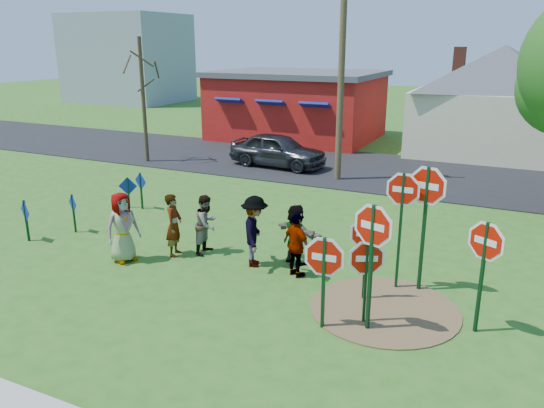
{
  "coord_description": "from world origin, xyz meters",
  "views": [
    {
      "loc": [
        6.69,
        -11.31,
        5.54
      ],
      "look_at": [
        0.93,
        0.87,
        1.4
      ],
      "focal_mm": 35.0,
      "sensor_mm": 36.0,
      "label": 1
    }
  ],
  "objects_px": {
    "stop_sign_d": "(427,197)",
    "suv": "(278,150)",
    "stop_sign_a": "(324,264)",
    "stop_sign_b": "(402,201)",
    "person_b": "(174,225)",
    "utility_pole": "(341,71)",
    "stop_sign_c": "(372,239)",
    "person_a": "(122,227)"
  },
  "relations": [
    {
      "from": "stop_sign_c",
      "to": "person_a",
      "type": "relative_size",
      "value": 1.49
    },
    {
      "from": "stop_sign_b",
      "to": "stop_sign_c",
      "type": "height_order",
      "value": "stop_sign_b"
    },
    {
      "from": "stop_sign_a",
      "to": "person_b",
      "type": "relative_size",
      "value": 1.22
    },
    {
      "from": "stop_sign_b",
      "to": "stop_sign_d",
      "type": "height_order",
      "value": "stop_sign_d"
    },
    {
      "from": "stop_sign_d",
      "to": "utility_pole",
      "type": "bearing_deg",
      "value": 133.38
    },
    {
      "from": "stop_sign_a",
      "to": "person_a",
      "type": "distance_m",
      "value": 5.98
    },
    {
      "from": "stop_sign_a",
      "to": "person_a",
      "type": "relative_size",
      "value": 1.12
    },
    {
      "from": "stop_sign_b",
      "to": "utility_pole",
      "type": "distance_m",
      "value": 10.43
    },
    {
      "from": "stop_sign_c",
      "to": "utility_pole",
      "type": "bearing_deg",
      "value": 128.49
    },
    {
      "from": "person_a",
      "to": "stop_sign_d",
      "type": "bearing_deg",
      "value": -56.41
    },
    {
      "from": "person_a",
      "to": "person_b",
      "type": "height_order",
      "value": "person_a"
    },
    {
      "from": "suv",
      "to": "person_a",
      "type": "bearing_deg",
      "value": -170.41
    },
    {
      "from": "stop_sign_b",
      "to": "person_a",
      "type": "xyz_separation_m",
      "value": [
        -6.83,
        -1.44,
        -1.19
      ]
    },
    {
      "from": "stop_sign_c",
      "to": "stop_sign_d",
      "type": "relative_size",
      "value": 0.89
    },
    {
      "from": "stop_sign_a",
      "to": "suv",
      "type": "relative_size",
      "value": 0.47
    },
    {
      "from": "stop_sign_a",
      "to": "stop_sign_b",
      "type": "distance_m",
      "value": 2.71
    },
    {
      "from": "stop_sign_a",
      "to": "utility_pole",
      "type": "xyz_separation_m",
      "value": [
        -3.55,
        11.54,
        3.04
      ]
    },
    {
      "from": "utility_pole",
      "to": "stop_sign_b",
      "type": "bearing_deg",
      "value": -63.72
    },
    {
      "from": "stop_sign_d",
      "to": "suv",
      "type": "distance_m",
      "value": 13.07
    },
    {
      "from": "stop_sign_b",
      "to": "person_b",
      "type": "xyz_separation_m",
      "value": [
        -5.86,
        -0.54,
        -1.27
      ]
    },
    {
      "from": "stop_sign_a",
      "to": "suv",
      "type": "bearing_deg",
      "value": 114.64
    },
    {
      "from": "stop_sign_c",
      "to": "suv",
      "type": "distance_m",
      "value": 14.52
    },
    {
      "from": "person_b",
      "to": "suv",
      "type": "distance_m",
      "value": 10.87
    },
    {
      "from": "utility_pole",
      "to": "person_a",
      "type": "bearing_deg",
      "value": -102.44
    },
    {
      "from": "person_a",
      "to": "suv",
      "type": "distance_m",
      "value": 11.65
    },
    {
      "from": "stop_sign_c",
      "to": "suv",
      "type": "relative_size",
      "value": 0.62
    },
    {
      "from": "stop_sign_b",
      "to": "person_a",
      "type": "distance_m",
      "value": 7.08
    },
    {
      "from": "person_a",
      "to": "suv",
      "type": "bearing_deg",
      "value": 25.99
    },
    {
      "from": "stop_sign_d",
      "to": "person_a",
      "type": "distance_m",
      "value": 7.61
    },
    {
      "from": "stop_sign_b",
      "to": "utility_pole",
      "type": "height_order",
      "value": "utility_pole"
    },
    {
      "from": "person_b",
      "to": "person_a",
      "type": "bearing_deg",
      "value": 117.32
    },
    {
      "from": "stop_sign_b",
      "to": "person_b",
      "type": "height_order",
      "value": "stop_sign_b"
    },
    {
      "from": "stop_sign_d",
      "to": "person_b",
      "type": "distance_m",
      "value": 6.55
    },
    {
      "from": "stop_sign_d",
      "to": "utility_pole",
      "type": "height_order",
      "value": "utility_pole"
    },
    {
      "from": "person_a",
      "to": "person_b",
      "type": "xyz_separation_m",
      "value": [
        0.97,
        0.9,
        -0.08
      ]
    },
    {
      "from": "stop_sign_a",
      "to": "suv",
      "type": "distance_m",
      "value": 14.33
    },
    {
      "from": "stop_sign_a",
      "to": "stop_sign_c",
      "type": "height_order",
      "value": "stop_sign_c"
    },
    {
      "from": "suv",
      "to": "stop_sign_c",
      "type": "bearing_deg",
      "value": -143.02
    },
    {
      "from": "person_b",
      "to": "suv",
      "type": "relative_size",
      "value": 0.38
    },
    {
      "from": "person_a",
      "to": "suv",
      "type": "height_order",
      "value": "person_a"
    },
    {
      "from": "stop_sign_c",
      "to": "person_a",
      "type": "height_order",
      "value": "stop_sign_c"
    },
    {
      "from": "person_a",
      "to": "person_b",
      "type": "bearing_deg",
      "value": -25.51
    }
  ]
}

